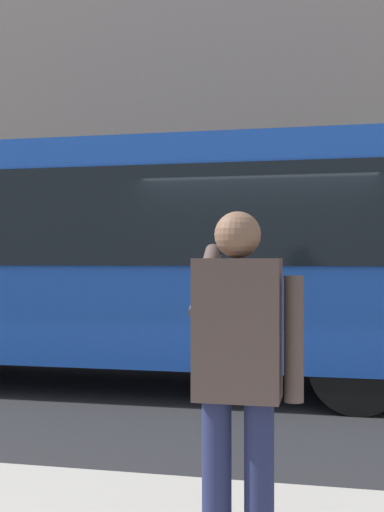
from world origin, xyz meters
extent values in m
plane|color=#232326|center=(0.00, 0.00, 0.00)|extent=(60.00, 60.00, 0.00)
cube|color=gray|center=(0.00, -6.80, 6.00)|extent=(28.00, 0.80, 12.00)
cube|color=#1947AD|center=(1.97, -0.27, 1.70)|extent=(9.00, 2.50, 2.60)
cube|color=black|center=(1.97, 0.99, 2.10)|extent=(7.60, 0.06, 1.10)
cylinder|color=black|center=(-1.03, -1.37, 0.50)|extent=(1.00, 0.28, 1.00)
cylinder|color=black|center=(-1.03, 0.83, 0.50)|extent=(1.00, 0.28, 1.00)
cylinder|color=#1E2347|center=(-0.43, 4.77, 0.56)|extent=(0.14, 0.14, 0.82)
cylinder|color=#1E2347|center=(-0.23, 4.77, 0.56)|extent=(0.14, 0.14, 0.82)
cube|color=#473833|center=(-0.33, 4.77, 1.30)|extent=(0.40, 0.24, 0.66)
sphere|color=brown|center=(-0.33, 4.77, 1.74)|extent=(0.22, 0.22, 0.22)
cylinder|color=#473833|center=(-0.59, 4.77, 1.26)|extent=(0.09, 0.09, 0.58)
cylinder|color=#473833|center=(-0.15, 4.61, 1.52)|extent=(0.09, 0.48, 0.37)
cube|color=black|center=(-0.23, 4.47, 1.72)|extent=(0.07, 0.01, 0.14)
camera|label=1|loc=(-0.76, 7.76, 1.63)|focal=45.16mm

